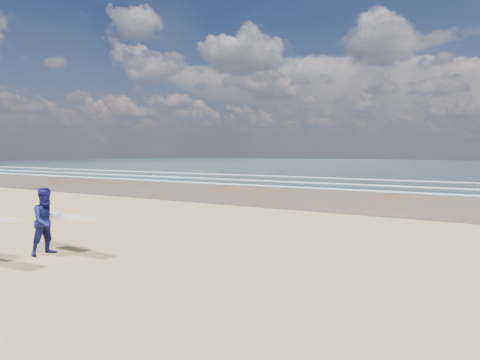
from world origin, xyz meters
The scene contains 1 object.
surfer_far centered at (-0.28, 1.11, 0.88)m, with size 2.22×1.13×1.76m.
Camera 1 is at (9.70, -5.86, 2.73)m, focal length 32.00 mm.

